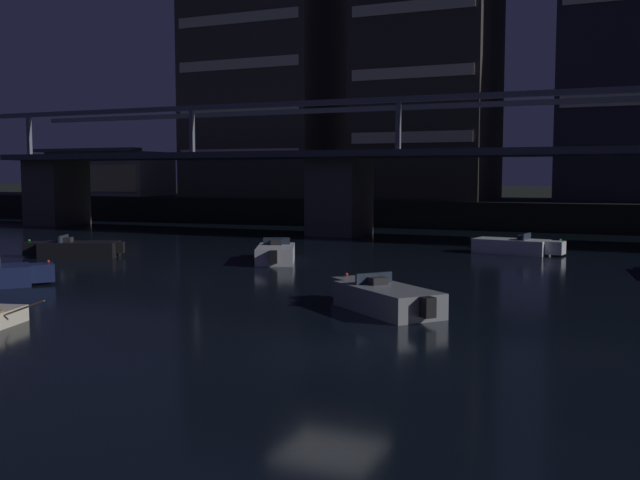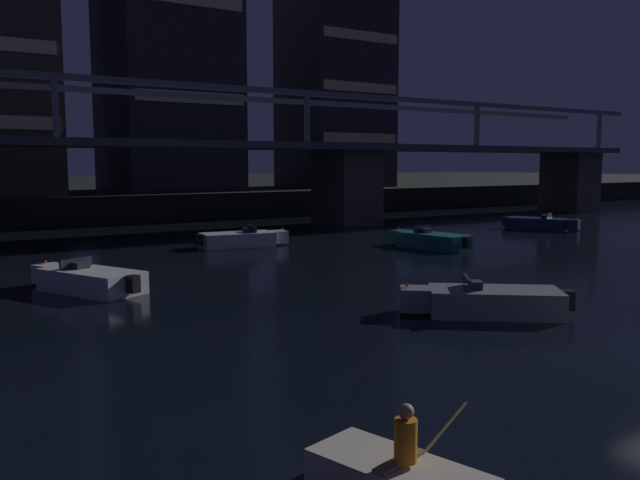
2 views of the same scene
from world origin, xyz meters
The scene contains 10 objects.
ground_plane centered at (0.00, 0.00, 0.00)m, with size 400.00×400.00×0.00m, color black.
far_riverbank centered at (0.00, 80.83, 1.10)m, with size 240.00×80.00×2.20m, color black.
river_bridge centered at (0.00, 32.82, 4.21)m, with size 85.45×6.40×9.38m.
tower_west_low centered at (-26.47, 47.55, 12.23)m, with size 13.09×12.94×20.37m.
tower_west_tall centered at (-10.49, 46.31, 15.15)m, with size 10.96×10.60×26.20m.
waterfront_pavilion centered at (-43.81, 44.73, 4.44)m, with size 12.40×7.40×4.70m.
speedboat_near_center centered at (0.46, 24.83, 0.41)m, with size 5.23×2.32×1.16m.
speedboat_near_right centered at (-20.56, 13.88, 0.41)m, with size 5.00×3.26×1.16m.
speedboat_mid_right centered at (-9.90, 16.30, 0.41)m, with size 3.25×5.01×1.16m.
speedboat_far_center centered at (-0.62, 5.82, 0.41)m, with size 4.63×4.10×1.16m.
Camera 1 is at (6.90, -16.28, 4.36)m, focal length 41.32 mm.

